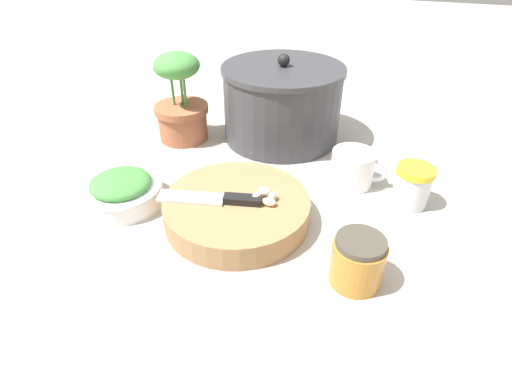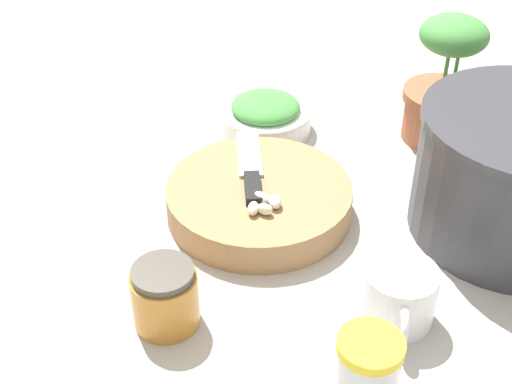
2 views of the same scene
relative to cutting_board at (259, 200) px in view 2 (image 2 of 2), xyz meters
The scene contains 9 objects.
ground_plane 0.06m from the cutting_board, 46.41° to the left, with size 5.00×5.00×0.00m, color #B2ADA3.
cutting_board is the anchor object (origin of this frame).
chef_knife 0.05m from the cutting_board, 153.59° to the right, with size 0.19×0.06×0.01m.
garlic_cloves 0.06m from the cutting_board, 17.30° to the left, with size 0.05×0.05×0.02m.
herb_bowl 0.23m from the cutting_board, behind, with size 0.15×0.15×0.06m.
spice_jar 0.33m from the cutting_board, 27.35° to the left, with size 0.07×0.07×0.08m.
coffee_mug 0.26m from the cutting_board, 46.15° to the left, with size 0.11×0.09×0.07m.
honey_jar 0.24m from the cutting_board, 20.15° to the right, with size 0.08×0.08×0.08m.
potted_herb 0.36m from the cutting_board, 132.29° to the left, with size 0.13×0.13×0.21m.
Camera 2 is at (0.76, 0.07, 0.63)m, focal length 50.00 mm.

